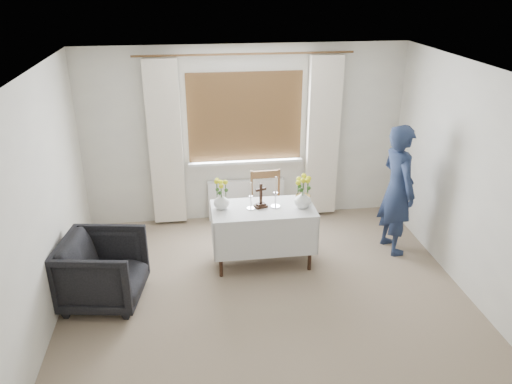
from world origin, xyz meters
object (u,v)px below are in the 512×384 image
(altar_table, at_px, (263,236))
(person, at_px, (397,190))
(armchair, at_px, (103,270))
(flower_vase_right, at_px, (303,199))
(flower_vase_left, at_px, (221,201))
(wooden_cross, at_px, (261,195))
(wooden_chair, at_px, (268,208))

(altar_table, distance_m, person, 1.79)
(altar_table, relative_size, person, 0.73)
(altar_table, relative_size, armchair, 1.46)
(person, distance_m, flower_vase_right, 1.26)
(person, bearing_deg, flower_vase_right, 88.86)
(armchair, xyz_separation_m, flower_vase_left, (1.34, 0.59, 0.48))
(armchair, bearing_deg, altar_table, -64.38)
(wooden_cross, relative_size, flower_vase_left, 1.56)
(wooden_chair, bearing_deg, person, -18.16)
(armchair, height_order, flower_vase_left, flower_vase_left)
(wooden_chair, xyz_separation_m, flower_vase_left, (-0.64, -0.53, 0.39))
(altar_table, xyz_separation_m, person, (1.73, 0.12, 0.47))
(altar_table, bearing_deg, flower_vase_right, -5.04)
(altar_table, bearing_deg, wooden_cross, 136.48)
(flower_vase_right, bearing_deg, person, 7.20)
(wooden_cross, xyz_separation_m, flower_vase_left, (-0.47, 0.03, -0.06))
(armchair, xyz_separation_m, wooden_cross, (1.81, 0.56, 0.53))
(altar_table, distance_m, armchair, 1.92)
(wooden_chair, bearing_deg, altar_table, -105.97)
(altar_table, height_order, flower_vase_left, flower_vase_left)
(flower_vase_left, bearing_deg, wooden_chair, 39.62)
(person, bearing_deg, altar_table, 85.53)
(flower_vase_left, bearing_deg, person, 1.67)
(wooden_chair, height_order, person, person)
(person, distance_m, wooden_cross, 1.75)
(wooden_chair, xyz_separation_m, person, (1.58, -0.47, 0.38))
(wooden_cross, distance_m, flower_vase_right, 0.50)
(wooden_cross, height_order, flower_vase_left, wooden_cross)
(armchair, relative_size, wooden_cross, 2.74)
(person, xyz_separation_m, wooden_cross, (-1.75, -0.09, 0.07))
(person, height_order, flower_vase_right, person)
(person, bearing_deg, wooden_cross, 84.71)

